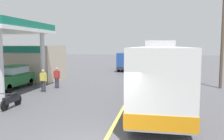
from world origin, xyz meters
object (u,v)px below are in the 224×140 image
(car_at_pump, at_px, (12,76))
(minibus_opposing_lane, at_px, (127,60))
(motorcycle_parked_forecourt, at_px, (12,100))
(pedestrian_near_pump, at_px, (43,79))
(coach_bus_main, at_px, (159,76))
(pedestrian_by_shop, at_px, (57,77))

(car_at_pump, height_order, minibus_opposing_lane, minibus_opposing_lane)
(minibus_opposing_lane, height_order, motorcycle_parked_forecourt, minibus_opposing_lane)
(car_at_pump, bearing_deg, motorcycle_parked_forecourt, -56.62)
(car_at_pump, xyz_separation_m, pedestrian_near_pump, (3.08, -0.79, -0.08))
(minibus_opposing_lane, relative_size, pedestrian_near_pump, 3.69)
(car_at_pump, xyz_separation_m, motorcycle_parked_forecourt, (3.49, -5.30, -0.57))
(car_at_pump, height_order, pedestrian_near_pump, car_at_pump)
(coach_bus_main, bearing_deg, pedestrian_by_shop, 152.62)
(pedestrian_near_pump, distance_m, pedestrian_by_shop, 1.66)
(pedestrian_near_pump, relative_size, pedestrian_by_shop, 1.00)
(pedestrian_near_pump, height_order, pedestrian_by_shop, same)
(motorcycle_parked_forecourt, bearing_deg, minibus_opposing_lane, 80.15)
(car_at_pump, distance_m, pedestrian_near_pump, 3.18)
(minibus_opposing_lane, bearing_deg, pedestrian_near_pump, -103.80)
(car_at_pump, bearing_deg, pedestrian_near_pump, -14.34)
(pedestrian_near_pump, bearing_deg, coach_bus_main, -16.80)
(pedestrian_by_shop, bearing_deg, motorcycle_parked_forecourt, -89.35)
(car_at_pump, relative_size, motorcycle_parked_forecourt, 2.33)
(minibus_opposing_lane, height_order, pedestrian_near_pump, minibus_opposing_lane)
(minibus_opposing_lane, xyz_separation_m, motorcycle_parked_forecourt, (-3.67, -21.16, -1.03))
(coach_bus_main, xyz_separation_m, minibus_opposing_lane, (-4.25, 19.16, -0.25))
(car_at_pump, bearing_deg, minibus_opposing_lane, 65.67)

